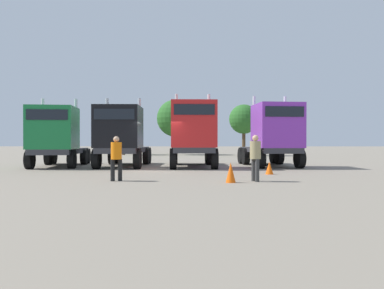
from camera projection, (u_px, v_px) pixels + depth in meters
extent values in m
plane|color=gray|center=(159.00, 169.00, 19.62)|extent=(200.00, 200.00, 0.00)
cube|color=#333338|center=(61.00, 151.00, 22.27)|extent=(2.89, 6.16, 0.30)
cube|color=#197238|center=(53.00, 128.00, 20.52)|extent=(2.67, 2.71, 2.34)
cube|color=black|center=(47.00, 115.00, 19.28)|extent=(2.09, 0.29, 0.55)
cylinder|color=silver|center=(76.00, 124.00, 21.99)|extent=(0.20, 0.20, 2.94)
cylinder|color=silver|center=(43.00, 124.00, 21.78)|extent=(0.20, 0.20, 2.94)
cylinder|color=#333338|center=(66.00, 147.00, 23.57)|extent=(1.22, 1.22, 0.12)
cylinder|color=black|center=(72.00, 159.00, 20.14)|extent=(0.47, 1.04, 1.01)
cylinder|color=black|center=(30.00, 160.00, 19.90)|extent=(0.47, 1.04, 1.01)
cylinder|color=black|center=(84.00, 157.00, 23.75)|extent=(0.47, 1.04, 1.01)
cylinder|color=black|center=(48.00, 157.00, 23.52)|extent=(0.47, 1.04, 1.01)
cylinder|color=black|center=(87.00, 156.00, 24.85)|extent=(0.47, 1.04, 1.01)
cylinder|color=black|center=(53.00, 156.00, 24.61)|extent=(0.47, 1.04, 1.01)
cube|color=#333338|center=(125.00, 150.00, 22.38)|extent=(2.32, 6.37, 0.30)
cube|color=black|center=(119.00, 127.00, 20.47)|extent=(2.45, 2.55, 2.29)
cube|color=black|center=(114.00, 114.00, 19.19)|extent=(2.10, 0.08, 0.55)
cylinder|color=silver|center=(139.00, 123.00, 21.87)|extent=(0.18, 0.18, 2.89)
cylinder|color=silver|center=(107.00, 123.00, 21.86)|extent=(0.18, 0.18, 2.89)
cylinder|color=#333338|center=(129.00, 146.00, 23.77)|extent=(1.12, 1.12, 0.12)
cylinder|color=black|center=(137.00, 159.00, 19.93)|extent=(0.37, 1.09, 1.08)
cylinder|color=black|center=(96.00, 159.00, 19.92)|extent=(0.37, 1.09, 1.08)
cylinder|color=black|center=(146.00, 156.00, 23.96)|extent=(0.37, 1.09, 1.08)
cylinder|color=black|center=(112.00, 156.00, 23.94)|extent=(0.37, 1.09, 1.08)
cylinder|color=black|center=(148.00, 155.00, 25.06)|extent=(0.37, 1.09, 1.08)
cylinder|color=black|center=(115.00, 155.00, 25.04)|extent=(0.37, 1.09, 1.08)
cube|color=#333338|center=(193.00, 149.00, 22.12)|extent=(2.44, 6.25, 0.30)
cube|color=red|center=(194.00, 125.00, 20.29)|extent=(2.50, 2.61, 2.48)
cube|color=black|center=(194.00, 109.00, 19.01)|extent=(2.10, 0.12, 0.55)
cylinder|color=silver|center=(209.00, 121.00, 21.72)|extent=(0.19, 0.19, 3.08)
cylinder|color=silver|center=(177.00, 121.00, 21.66)|extent=(0.19, 0.19, 3.08)
cylinder|color=#333338|center=(192.00, 146.00, 23.48)|extent=(1.14, 1.14, 0.12)
cylinder|color=black|center=(214.00, 159.00, 19.78)|extent=(0.39, 1.13, 1.11)
cylinder|color=black|center=(173.00, 159.00, 19.71)|extent=(0.39, 1.13, 1.11)
cylinder|color=black|center=(209.00, 156.00, 23.64)|extent=(0.39, 1.13, 1.11)
cylinder|color=black|center=(175.00, 156.00, 23.57)|extent=(0.39, 1.13, 1.11)
cylinder|color=black|center=(208.00, 155.00, 24.74)|extent=(0.39, 1.13, 1.11)
cylinder|color=black|center=(175.00, 155.00, 24.67)|extent=(0.39, 1.13, 1.11)
cube|color=#333338|center=(268.00, 150.00, 22.48)|extent=(2.78, 5.96, 0.30)
cube|color=purple|center=(277.00, 126.00, 20.83)|extent=(2.64, 2.71, 2.46)
cube|color=black|center=(285.00, 112.00, 19.57)|extent=(2.09, 0.25, 0.55)
cylinder|color=silver|center=(285.00, 122.00, 22.30)|extent=(0.20, 0.20, 3.06)
cylinder|color=silver|center=(254.00, 122.00, 22.13)|extent=(0.20, 0.20, 3.06)
cylinder|color=#333338|center=(262.00, 146.00, 23.74)|extent=(1.21, 1.21, 0.12)
cylinder|color=black|center=(300.00, 159.00, 20.41)|extent=(0.46, 1.11, 1.08)
cylinder|color=black|center=(260.00, 159.00, 20.21)|extent=(0.46, 1.11, 1.08)
cylinder|color=black|center=(279.00, 156.00, 23.86)|extent=(0.46, 1.11, 1.08)
cylinder|color=black|center=(246.00, 156.00, 23.66)|extent=(0.46, 1.11, 1.08)
cylinder|color=black|center=(274.00, 156.00, 24.96)|extent=(0.46, 1.11, 1.08)
cylinder|color=black|center=(242.00, 156.00, 24.76)|extent=(0.46, 1.11, 1.08)
cylinder|color=black|center=(120.00, 170.00, 13.88)|extent=(0.22, 0.22, 0.81)
cylinder|color=black|center=(113.00, 170.00, 13.75)|extent=(0.22, 0.22, 0.81)
cylinder|color=orange|center=(116.00, 151.00, 13.81)|extent=(0.54, 0.54, 0.64)
sphere|color=tan|center=(116.00, 139.00, 13.81)|extent=(0.22, 0.22, 0.22)
cylinder|color=#333333|center=(254.00, 170.00, 13.78)|extent=(0.20, 0.20, 0.83)
cylinder|color=#333333|center=(257.00, 170.00, 13.51)|extent=(0.20, 0.20, 0.83)
cylinder|color=#998B5F|center=(255.00, 150.00, 13.64)|extent=(0.51, 0.51, 0.66)
sphere|color=tan|center=(255.00, 138.00, 13.64)|extent=(0.22, 0.22, 0.22)
cone|color=#F2590C|center=(231.00, 172.00, 13.26)|extent=(0.36, 0.36, 0.73)
cone|color=#F2590C|center=(269.00, 168.00, 16.65)|extent=(0.36, 0.36, 0.57)
cylinder|color=#4C3823|center=(124.00, 144.00, 41.63)|extent=(0.36, 0.36, 2.34)
sphere|color=#286023|center=(124.00, 123.00, 41.62)|extent=(3.02, 3.02, 3.02)
cylinder|color=#4C3823|center=(175.00, 144.00, 41.91)|extent=(0.36, 0.36, 2.46)
sphere|color=#286023|center=(175.00, 118.00, 41.89)|extent=(4.18, 4.18, 4.18)
cylinder|color=#4C3823|center=(244.00, 143.00, 39.25)|extent=(0.36, 0.36, 2.62)
sphere|color=#286023|center=(244.00, 119.00, 39.23)|extent=(3.12, 3.12, 3.12)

